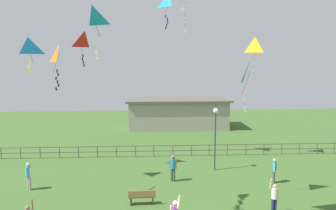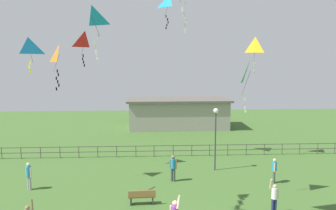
{
  "view_description": "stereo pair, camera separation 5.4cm",
  "coord_description": "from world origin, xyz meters",
  "px_view_note": "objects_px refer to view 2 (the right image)",
  "views": [
    {
      "loc": [
        -1.6,
        -13.48,
        7.96
      ],
      "look_at": [
        -0.5,
        5.33,
        5.45
      ],
      "focal_mm": 36.68,
      "sensor_mm": 36.0,
      "label": 1
    },
    {
      "loc": [
        -1.55,
        -13.48,
        7.96
      ],
      "look_at": [
        -0.5,
        5.33,
        5.45
      ],
      "focal_mm": 36.68,
      "sensor_mm": 36.0,
      "label": 2
    }
  ],
  "objects_px": {
    "kite_4": "(92,19)",
    "person_0": "(274,196)",
    "person_1": "(29,174)",
    "kite_6": "(59,56)",
    "kite_1": "(250,73)",
    "lamppost": "(216,126)",
    "park_bench": "(142,197)",
    "kite_0": "(255,47)",
    "kite_3": "(85,41)",
    "kite_7": "(28,47)",
    "kite_5": "(170,3)",
    "person_2": "(173,166)",
    "person_4": "(274,169)"
  },
  "relations": [
    {
      "from": "person_2",
      "to": "kite_1",
      "type": "xyz_separation_m",
      "value": [
        4.02,
        -3.05,
        6.2
      ]
    },
    {
      "from": "person_0",
      "to": "person_4",
      "type": "relative_size",
      "value": 1.16
    },
    {
      "from": "person_0",
      "to": "kite_1",
      "type": "relative_size",
      "value": 0.63
    },
    {
      "from": "person_2",
      "to": "kite_5",
      "type": "xyz_separation_m",
      "value": [
        0.12,
        5.52,
        11.28
      ]
    },
    {
      "from": "kite_0",
      "to": "kite_6",
      "type": "distance_m",
      "value": 14.95
    },
    {
      "from": "kite_0",
      "to": "kite_5",
      "type": "bearing_deg",
      "value": 179.01
    },
    {
      "from": "lamppost",
      "to": "park_bench",
      "type": "xyz_separation_m",
      "value": [
        -5.16,
        -5.7,
        -2.82
      ]
    },
    {
      "from": "person_1",
      "to": "person_4",
      "type": "relative_size",
      "value": 1.05
    },
    {
      "from": "person_2",
      "to": "person_0",
      "type": "bearing_deg",
      "value": -46.06
    },
    {
      "from": "kite_3",
      "to": "kite_6",
      "type": "bearing_deg",
      "value": -118.08
    },
    {
      "from": "person_0",
      "to": "kite_5",
      "type": "height_order",
      "value": "kite_5"
    },
    {
      "from": "kite_4",
      "to": "person_1",
      "type": "bearing_deg",
      "value": 131.62
    },
    {
      "from": "person_0",
      "to": "kite_5",
      "type": "bearing_deg",
      "value": 114.25
    },
    {
      "from": "park_bench",
      "to": "kite_6",
      "type": "xyz_separation_m",
      "value": [
        -5.1,
        3.65,
        7.7
      ]
    },
    {
      "from": "park_bench",
      "to": "kite_5",
      "type": "xyz_separation_m",
      "value": [
        2.09,
        9.1,
        11.82
      ]
    },
    {
      "from": "lamppost",
      "to": "person_1",
      "type": "relative_size",
      "value": 2.64
    },
    {
      "from": "kite_0",
      "to": "park_bench",
      "type": "bearing_deg",
      "value": -134.6
    },
    {
      "from": "lamppost",
      "to": "kite_6",
      "type": "height_order",
      "value": "kite_6"
    },
    {
      "from": "kite_3",
      "to": "kite_1",
      "type": "bearing_deg",
      "value": -28.68
    },
    {
      "from": "kite_4",
      "to": "kite_3",
      "type": "bearing_deg",
      "value": 102.14
    },
    {
      "from": "park_bench",
      "to": "kite_7",
      "type": "height_order",
      "value": "kite_7"
    },
    {
      "from": "park_bench",
      "to": "person_2",
      "type": "xyz_separation_m",
      "value": [
        1.97,
        3.58,
        0.54
      ]
    },
    {
      "from": "lamppost",
      "to": "person_4",
      "type": "xyz_separation_m",
      "value": [
        3.33,
        -2.79,
        -2.35
      ]
    },
    {
      "from": "kite_1",
      "to": "kite_5",
      "type": "height_order",
      "value": "kite_5"
    },
    {
      "from": "lamppost",
      "to": "person_4",
      "type": "distance_m",
      "value": 4.94
    },
    {
      "from": "kite_7",
      "to": "lamppost",
      "type": "bearing_deg",
      "value": 24.42
    },
    {
      "from": "park_bench",
      "to": "kite_0",
      "type": "distance_m",
      "value": 15.2
    },
    {
      "from": "person_4",
      "to": "kite_1",
      "type": "bearing_deg",
      "value": -136.43
    },
    {
      "from": "kite_5",
      "to": "kite_0",
      "type": "bearing_deg",
      "value": -0.99
    },
    {
      "from": "kite_0",
      "to": "kite_3",
      "type": "xyz_separation_m",
      "value": [
        -12.74,
        -3.06,
        0.28
      ]
    },
    {
      "from": "kite_4",
      "to": "person_0",
      "type": "bearing_deg",
      "value": 9.94
    },
    {
      "from": "park_bench",
      "to": "person_1",
      "type": "bearing_deg",
      "value": 159.6
    },
    {
      "from": "park_bench",
      "to": "person_1",
      "type": "relative_size",
      "value": 0.89
    },
    {
      "from": "park_bench",
      "to": "kite_1",
      "type": "height_order",
      "value": "kite_1"
    },
    {
      "from": "kite_1",
      "to": "kite_6",
      "type": "xyz_separation_m",
      "value": [
        -11.08,
        3.13,
        0.96
      ]
    },
    {
      "from": "kite_7",
      "to": "person_2",
      "type": "bearing_deg",
      "value": 20.25
    },
    {
      "from": "park_bench",
      "to": "kite_1",
      "type": "bearing_deg",
      "value": 4.98
    },
    {
      "from": "person_1",
      "to": "kite_6",
      "type": "height_order",
      "value": "kite_6"
    },
    {
      "from": "person_1",
      "to": "person_2",
      "type": "distance_m",
      "value": 8.98
    },
    {
      "from": "lamppost",
      "to": "kite_3",
      "type": "height_order",
      "value": "kite_3"
    },
    {
      "from": "kite_3",
      "to": "person_2",
      "type": "bearing_deg",
      "value": -21.85
    },
    {
      "from": "person_2",
      "to": "kite_4",
      "type": "relative_size",
      "value": 0.72
    },
    {
      "from": "person_2",
      "to": "kite_4",
      "type": "height_order",
      "value": "kite_4"
    },
    {
      "from": "person_0",
      "to": "person_2",
      "type": "bearing_deg",
      "value": 133.94
    },
    {
      "from": "person_4",
      "to": "kite_6",
      "type": "distance_m",
      "value": 15.41
    },
    {
      "from": "kite_0",
      "to": "kite_5",
      "type": "xyz_separation_m",
      "value": [
        -6.77,
        0.12,
        3.33
      ]
    },
    {
      "from": "lamppost",
      "to": "person_1",
      "type": "height_order",
      "value": "lamppost"
    },
    {
      "from": "person_0",
      "to": "kite_7",
      "type": "bearing_deg",
      "value": 170.4
    },
    {
      "from": "person_2",
      "to": "kite_3",
      "type": "xyz_separation_m",
      "value": [
        -5.85,
        2.35,
        8.23
      ]
    },
    {
      "from": "kite_1",
      "to": "kite_5",
      "type": "xyz_separation_m",
      "value": [
        -3.9,
        8.58,
        5.07
      ]
    }
  ]
}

